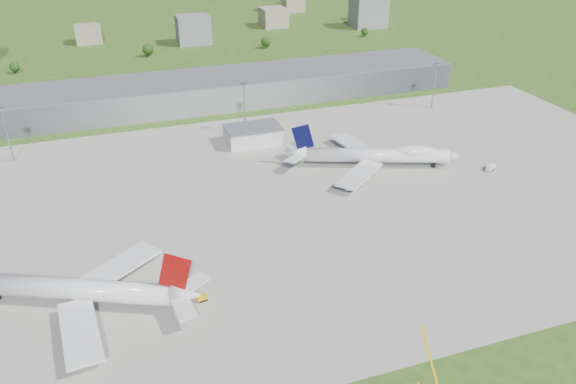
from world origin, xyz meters
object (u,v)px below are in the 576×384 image
object	(u,v)px
airliner_blue_quad	(377,155)
van_white_far	(491,168)
tug_yellow	(202,298)
van_white_near	(348,186)
airliner_red_twin	(81,291)

from	to	relation	value
airliner_blue_quad	van_white_far	world-z (taller)	airliner_blue_quad
airliner_blue_quad	tug_yellow	distance (m)	114.60
airliner_blue_quad	van_white_near	bearing A→B (deg)	-123.18
airliner_blue_quad	van_white_near	world-z (taller)	airliner_blue_quad
tug_yellow	van_white_near	size ratio (longest dim) A/B	0.64
van_white_near	airliner_blue_quad	bearing A→B (deg)	-32.43
tug_yellow	van_white_near	distance (m)	88.32
tug_yellow	van_white_near	xyz separation A→B (m)	(71.71, 51.55, 0.45)
tug_yellow	van_white_far	bearing A→B (deg)	6.99
airliner_red_twin	van_white_near	world-z (taller)	airliner_red_twin
van_white_near	van_white_far	bearing A→B (deg)	-72.54
tug_yellow	van_white_near	bearing A→B (deg)	24.00
airliner_red_twin	van_white_near	xyz separation A→B (m)	(105.93, 42.01, -4.19)
tug_yellow	airliner_blue_quad	bearing A→B (deg)	24.14
van_white_far	tug_yellow	bearing A→B (deg)	168.69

